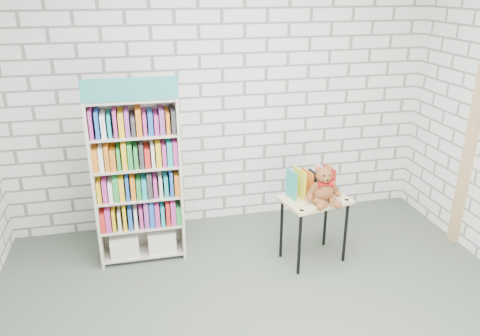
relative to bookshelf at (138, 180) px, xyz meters
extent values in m
plane|color=#465145|center=(0.93, -1.36, -0.81)|extent=(4.50, 4.50, 0.00)
cube|color=silver|center=(0.93, 0.64, 0.59)|extent=(4.50, 0.02, 2.80)
cube|color=beige|center=(-0.38, -0.01, -0.02)|extent=(0.03, 0.31, 1.59)
cube|color=beige|center=(0.38, -0.01, -0.02)|extent=(0.03, 0.31, 1.59)
cube|color=beige|center=(0.00, 0.14, -0.02)|extent=(0.79, 0.02, 1.59)
cube|color=teal|center=(0.00, -0.15, 0.87)|extent=(0.79, 0.02, 0.19)
cube|color=beige|center=(0.00, -0.01, -0.76)|extent=(0.74, 0.29, 0.02)
cube|color=beige|center=(0.00, -0.01, -0.46)|extent=(0.74, 0.29, 0.02)
cube|color=beige|center=(0.00, -0.01, -0.16)|extent=(0.74, 0.29, 0.02)
cube|color=beige|center=(0.00, -0.01, 0.14)|extent=(0.74, 0.29, 0.02)
cube|color=beige|center=(0.00, -0.01, 0.44)|extent=(0.74, 0.29, 0.02)
cube|color=beige|center=(0.00, -0.01, 0.76)|extent=(0.74, 0.29, 0.02)
cube|color=silver|center=(-0.18, -0.01, -0.64)|extent=(0.26, 0.25, 0.21)
cube|color=silver|center=(0.18, -0.01, -0.64)|extent=(0.26, 0.25, 0.21)
cube|color=purple|center=(0.00, -0.02, -0.34)|extent=(0.74, 0.25, 0.21)
cube|color=#333338|center=(0.00, -0.02, -0.04)|extent=(0.74, 0.25, 0.21)
cube|color=red|center=(0.00, -0.02, 0.26)|extent=(0.74, 0.25, 0.21)
cube|color=yellow|center=(0.00, -0.02, 0.56)|extent=(0.74, 0.25, 0.21)
cube|color=tan|center=(1.58, -0.42, -0.18)|extent=(0.68, 0.54, 0.03)
cylinder|color=black|center=(1.37, -0.63, -0.50)|extent=(0.03, 0.03, 0.62)
cylinder|color=black|center=(1.30, -0.31, -0.50)|extent=(0.03, 0.03, 0.62)
cylinder|color=black|center=(1.87, -0.52, -0.50)|extent=(0.03, 0.03, 0.62)
cylinder|color=black|center=(1.80, -0.21, -0.50)|extent=(0.03, 0.03, 0.62)
cylinder|color=black|center=(1.38, -0.62, -0.17)|extent=(0.04, 0.04, 0.01)
cylinder|color=black|center=(1.86, -0.51, -0.17)|extent=(0.04, 0.04, 0.01)
cube|color=teal|center=(1.37, -0.37, -0.04)|extent=(0.05, 0.18, 0.25)
cube|color=yellow|center=(1.44, -0.35, -0.04)|extent=(0.05, 0.18, 0.25)
cube|color=#CB6316|center=(1.52, -0.33, -0.04)|extent=(0.05, 0.18, 0.25)
cube|color=black|center=(1.60, -0.31, -0.04)|extent=(0.05, 0.18, 0.25)
cube|color=white|center=(1.68, -0.30, -0.04)|extent=(0.05, 0.18, 0.25)
cube|color=red|center=(1.76, -0.28, -0.04)|extent=(0.05, 0.18, 0.25)
ellipsoid|color=brown|center=(1.62, -0.49, -0.06)|extent=(0.21, 0.18, 0.21)
sphere|color=brown|center=(1.62, -0.49, 0.09)|extent=(0.15, 0.15, 0.15)
sphere|color=brown|center=(1.57, -0.47, 0.15)|extent=(0.06, 0.06, 0.06)
sphere|color=brown|center=(1.68, -0.48, 0.15)|extent=(0.06, 0.06, 0.06)
sphere|color=brown|center=(1.62, -0.55, 0.07)|extent=(0.06, 0.06, 0.06)
sphere|color=black|center=(1.60, -0.55, 0.11)|extent=(0.02, 0.02, 0.02)
sphere|color=black|center=(1.65, -0.55, 0.11)|extent=(0.02, 0.02, 0.02)
sphere|color=black|center=(1.62, -0.58, 0.08)|extent=(0.02, 0.02, 0.02)
cylinder|color=brown|center=(1.52, -0.50, -0.03)|extent=(0.10, 0.08, 0.15)
cylinder|color=brown|center=(1.72, -0.51, -0.03)|extent=(0.10, 0.08, 0.15)
sphere|color=brown|center=(1.49, -0.52, -0.09)|extent=(0.06, 0.06, 0.06)
sphere|color=brown|center=(1.75, -0.52, -0.09)|extent=(0.06, 0.06, 0.06)
cylinder|color=brown|center=(1.56, -0.59, -0.13)|extent=(0.10, 0.17, 0.08)
cylinder|color=brown|center=(1.68, -0.59, -0.13)|extent=(0.11, 0.17, 0.08)
sphere|color=brown|center=(1.54, -0.66, -0.13)|extent=(0.07, 0.07, 0.07)
sphere|color=brown|center=(1.70, -0.66, -0.13)|extent=(0.07, 0.07, 0.07)
cone|color=#AE0A0E|center=(1.59, -0.55, 0.03)|extent=(0.06, 0.06, 0.06)
cone|color=#AE0A0E|center=(1.66, -0.55, 0.03)|extent=(0.06, 0.06, 0.06)
sphere|color=#AE0A0E|center=(1.62, -0.55, 0.03)|extent=(0.03, 0.03, 0.03)
cube|color=tan|center=(3.16, -0.41, 0.24)|extent=(0.05, 0.12, 2.10)
camera|label=1|loc=(0.03, -4.07, 1.70)|focal=35.00mm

